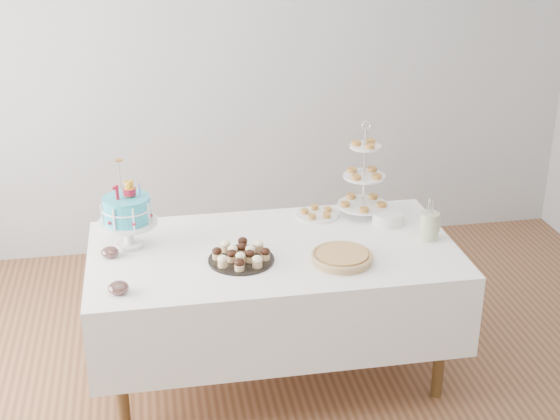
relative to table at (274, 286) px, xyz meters
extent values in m
plane|color=brown|center=(0.00, -0.30, -0.54)|extent=(5.00, 5.00, 0.00)
cube|color=#ADAFB3|center=(0.00, 1.70, 0.81)|extent=(5.00, 0.04, 2.70)
cube|color=white|center=(0.00, 0.00, 0.00)|extent=(1.92, 1.02, 0.45)
cylinder|color=#543A1C|center=(-0.82, -0.37, -0.21)|extent=(0.06, 0.06, 0.67)
cylinder|color=#543A1C|center=(0.82, -0.37, -0.21)|extent=(0.06, 0.06, 0.67)
cylinder|color=#543A1C|center=(-0.82, 0.37, -0.21)|extent=(0.06, 0.06, 0.67)
cylinder|color=#543A1C|center=(0.82, 0.37, -0.21)|extent=(0.06, 0.06, 0.67)
cylinder|color=#2FB1CD|center=(-0.74, 0.16, 0.44)|extent=(0.24, 0.24, 0.13)
torus|color=white|center=(-0.74, 0.16, 0.45)|extent=(0.26, 0.26, 0.01)
cube|color=#AA1228|center=(-0.78, 0.14, 0.54)|extent=(0.03, 0.02, 0.08)
cylinder|color=blue|center=(-0.67, 0.14, 0.54)|extent=(0.01, 0.01, 0.08)
cylinder|color=silver|center=(-0.76, 0.19, 0.60)|extent=(0.00, 0.00, 0.19)
cylinder|color=gold|center=(-0.76, 0.19, 0.70)|extent=(0.05, 0.05, 0.01)
cylinder|color=black|center=(-0.19, -0.12, 0.23)|extent=(0.34, 0.34, 0.01)
ellipsoid|color=black|center=(-0.25, -0.12, 0.28)|extent=(0.05, 0.05, 0.04)
ellipsoid|color=#FEF2C5|center=(-0.12, -0.12, 0.28)|extent=(0.05, 0.05, 0.04)
cylinder|color=tan|center=(0.31, -0.22, 0.25)|extent=(0.30, 0.30, 0.04)
cylinder|color=#A77741|center=(0.31, -0.22, 0.27)|extent=(0.26, 0.26, 0.02)
torus|color=tan|center=(0.31, -0.22, 0.26)|extent=(0.32, 0.32, 0.02)
cylinder|color=silver|center=(0.58, 0.34, 0.49)|extent=(0.01, 0.01, 0.52)
cylinder|color=white|center=(0.58, 0.34, 0.29)|extent=(0.29, 0.29, 0.01)
cylinder|color=white|center=(0.58, 0.34, 0.47)|extent=(0.24, 0.24, 0.01)
cylinder|color=white|center=(0.58, 0.34, 0.64)|extent=(0.18, 0.18, 0.01)
torus|color=silver|center=(0.58, 0.34, 0.76)|extent=(0.05, 0.01, 0.05)
cylinder|color=white|center=(0.68, 0.20, 0.26)|extent=(0.17, 0.17, 0.07)
cylinder|color=white|center=(0.32, 0.37, 0.23)|extent=(0.24, 0.24, 0.01)
ellipsoid|color=silver|center=(-0.79, -0.34, 0.26)|extent=(0.10, 0.10, 0.06)
cylinder|color=#5E1208|center=(-0.79, -0.34, 0.25)|extent=(0.07, 0.07, 0.03)
ellipsoid|color=silver|center=(-0.84, 0.05, 0.25)|extent=(0.09, 0.09, 0.05)
cylinder|color=#5E1208|center=(-0.84, 0.05, 0.25)|extent=(0.06, 0.06, 0.03)
cylinder|color=beige|center=(0.84, -0.03, 0.30)|extent=(0.10, 0.10, 0.15)
cylinder|color=beige|center=(0.89, -0.05, 0.32)|extent=(0.01, 0.01, 0.08)
camera|label=1|loc=(-0.61, -3.62, 2.03)|focal=50.00mm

